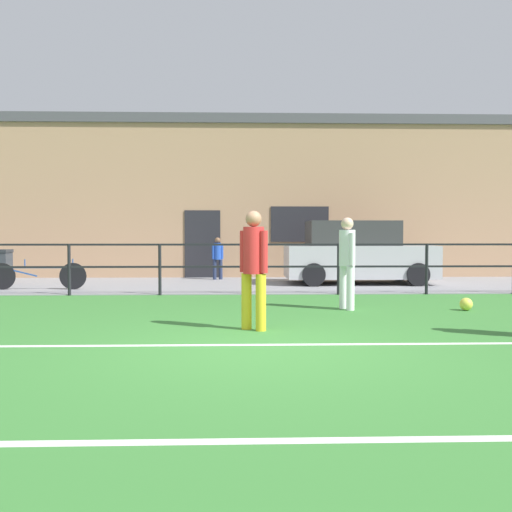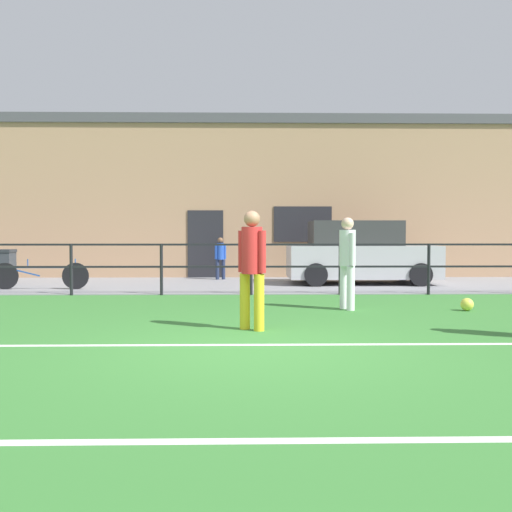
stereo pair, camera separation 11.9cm
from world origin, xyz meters
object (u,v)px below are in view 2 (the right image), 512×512
at_px(player_winger, 252,262).
at_px(spectator_child, 220,256).
at_px(player_striker, 347,257).
at_px(soccer_ball_match, 467,304).
at_px(bicycle_parked_1, 40,275).
at_px(trash_bin_0, 2,267).
at_px(parked_car_red, 360,254).

relative_size(player_winger, spectator_child, 1.35).
relative_size(player_striker, player_winger, 0.98).
height_order(soccer_ball_match, bicycle_parked_1, bicycle_parked_1).
xyz_separation_m(soccer_ball_match, trash_bin_0, (-10.40, 5.31, 0.38)).
relative_size(player_winger, trash_bin_0, 1.80).
distance_m(bicycle_parked_1, trash_bin_0, 2.01).
bearing_deg(trash_bin_0, player_striker, -31.55).
bearing_deg(parked_car_red, bicycle_parked_1, -169.53).
height_order(player_striker, spectator_child, player_striker).
bearing_deg(parked_car_red, spectator_child, 158.73).
relative_size(parked_car_red, trash_bin_0, 4.24).
distance_m(player_striker, spectator_child, 7.21).
height_order(player_striker, trash_bin_0, player_striker).
relative_size(player_winger, bicycle_parked_1, 0.72).
height_order(spectator_child, bicycle_parked_1, spectator_child).
xyz_separation_m(player_striker, player_winger, (-1.74, -2.18, 0.02)).
xyz_separation_m(bicycle_parked_1, trash_bin_0, (-1.48, 1.35, 0.13)).
height_order(soccer_ball_match, trash_bin_0, trash_bin_0).
bearing_deg(soccer_ball_match, spectator_child, 123.85).
relative_size(player_striker, trash_bin_0, 1.77).
bearing_deg(bicycle_parked_1, parked_car_red, 10.47).
bearing_deg(player_winger, bicycle_parked_1, -11.90).
bearing_deg(trash_bin_0, soccer_ball_match, -27.07).
distance_m(player_striker, parked_car_red, 5.39).
bearing_deg(spectator_child, parked_car_red, 145.36).
xyz_separation_m(spectator_child, trash_bin_0, (-5.74, -1.64, -0.23)).
height_order(player_winger, soccer_ball_match, player_winger).
xyz_separation_m(player_winger, trash_bin_0, (-6.56, 7.28, -0.46)).
distance_m(player_striker, soccer_ball_match, 2.26).
bearing_deg(soccer_ball_match, parked_car_red, 98.54).
height_order(spectator_child, parked_car_red, parked_car_red).
bearing_deg(parked_car_red, player_striker, -103.68).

